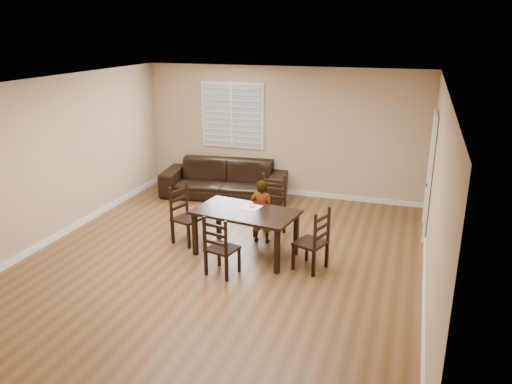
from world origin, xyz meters
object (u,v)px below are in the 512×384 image
donut (252,206)px  chair_far (218,250)px  dining_table (246,216)px  sofa (224,179)px  chair_right (317,243)px  child (262,211)px  chair_left (183,216)px  chair_near (272,207)px

donut → chair_far: bearing=-100.1°
dining_table → sofa: bearing=126.6°
chair_right → chair_far: bearing=-44.9°
dining_table → chair_far: 0.86m
chair_right → sofa: chair_right is taller
chair_right → sofa: 3.79m
chair_right → child: size_ratio=0.89×
chair_far → chair_right: chair_right is taller
child → sofa: size_ratio=0.42×
donut → chair_left: bearing=179.0°
dining_table → chair_right: size_ratio=1.75×
child → sofa: child is taller
chair_far → chair_right: size_ratio=0.95×
sofa → chair_left: bearing=-92.3°
chair_near → chair_right: size_ratio=1.08×
child → donut: size_ratio=10.86×
chair_near → chair_left: chair_near is taller
chair_near → chair_far: chair_near is taller
dining_table → chair_near: (0.14, 1.00, -0.18)m
chair_right → sofa: (-2.57, 2.79, -0.06)m
chair_right → child: (-1.10, 0.77, 0.10)m
child → sofa: (-1.47, 2.02, -0.16)m
donut → sofa: (-1.43, 2.42, -0.38)m
chair_left → donut: bearing=-74.8°
chair_left → chair_far: bearing=-117.6°
donut → chair_right: bearing=-18.2°
sofa → chair_near: bearing=-53.2°
child → chair_left: bearing=13.7°
dining_table → chair_near: size_ratio=1.63×
chair_far → child: 1.41m
chair_far → child: child is taller
dining_table → chair_left: bearing=179.2°
chair_far → chair_left: chair_left is taller
chair_near → donut: 0.88m
chair_left → chair_right: bearing=-83.2°
chair_far → sofa: size_ratio=0.35×
child → donut: (-0.04, -0.39, 0.22)m
sofa → donut: bearing=-66.5°
chair_near → child: bearing=-92.4°
chair_left → sofa: 2.40m
chair_near → child: size_ratio=0.96×
chair_left → sofa: chair_left is taller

